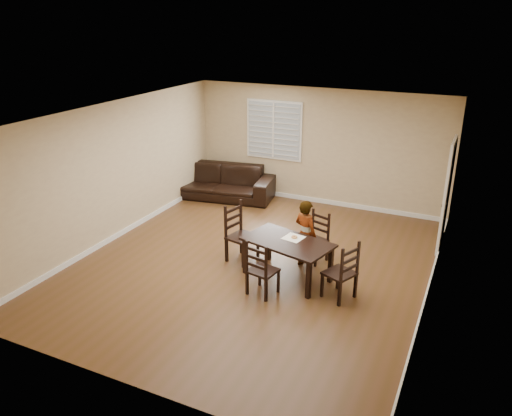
{
  "coord_description": "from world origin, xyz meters",
  "views": [
    {
      "loc": [
        3.43,
        -7.27,
        4.24
      ],
      "look_at": [
        -0.06,
        0.21,
        1.0
      ],
      "focal_mm": 35.0,
      "sensor_mm": 36.0,
      "label": 1
    }
  ],
  "objects_px": {
    "sofa": "(218,181)",
    "child": "(305,234)",
    "dining_table": "(288,246)",
    "chair_near": "(318,238)",
    "chair_right": "(345,275)",
    "chair_far": "(259,272)",
    "donut": "(294,237)",
    "chair_left": "(237,234)"
  },
  "relations": [
    {
      "from": "chair_far",
      "to": "chair_right",
      "type": "height_order",
      "value": "chair_right"
    },
    {
      "from": "dining_table",
      "to": "chair_near",
      "type": "bearing_deg",
      "value": 89.34
    },
    {
      "from": "chair_left",
      "to": "chair_near",
      "type": "bearing_deg",
      "value": -51.54
    },
    {
      "from": "chair_near",
      "to": "donut",
      "type": "bearing_deg",
      "value": -83.9
    },
    {
      "from": "dining_table",
      "to": "sofa",
      "type": "xyz_separation_m",
      "value": [
        -3.02,
        3.05,
        -0.2
      ]
    },
    {
      "from": "dining_table",
      "to": "chair_far",
      "type": "xyz_separation_m",
      "value": [
        -0.19,
        -0.76,
        -0.16
      ]
    },
    {
      "from": "chair_right",
      "to": "sofa",
      "type": "distance_m",
      "value": 5.29
    },
    {
      "from": "chair_far",
      "to": "sofa",
      "type": "xyz_separation_m",
      "value": [
        -2.84,
        3.81,
        -0.04
      ]
    },
    {
      "from": "dining_table",
      "to": "chair_right",
      "type": "bearing_deg",
      "value": -1.05
    },
    {
      "from": "sofa",
      "to": "child",
      "type": "bearing_deg",
      "value": -47.95
    },
    {
      "from": "dining_table",
      "to": "chair_near",
      "type": "relative_size",
      "value": 1.76
    },
    {
      "from": "chair_near",
      "to": "chair_far",
      "type": "xyz_separation_m",
      "value": [
        -0.42,
        -1.66,
        0.01
      ]
    },
    {
      "from": "chair_far",
      "to": "donut",
      "type": "distance_m",
      "value": 0.99
    },
    {
      "from": "chair_far",
      "to": "donut",
      "type": "height_order",
      "value": "chair_far"
    },
    {
      "from": "chair_far",
      "to": "chair_near",
      "type": "bearing_deg",
      "value": -93.01
    },
    {
      "from": "dining_table",
      "to": "chair_right",
      "type": "relative_size",
      "value": 1.64
    },
    {
      "from": "dining_table",
      "to": "chair_right",
      "type": "height_order",
      "value": "chair_right"
    },
    {
      "from": "chair_left",
      "to": "chair_far",
      "type": "bearing_deg",
      "value": -125.09
    },
    {
      "from": "sofa",
      "to": "donut",
      "type": "bearing_deg",
      "value": -52.36
    },
    {
      "from": "chair_near",
      "to": "dining_table",
      "type": "bearing_deg",
      "value": -85.12
    },
    {
      "from": "chair_far",
      "to": "child",
      "type": "distance_m",
      "value": 1.33
    },
    {
      "from": "chair_near",
      "to": "chair_right",
      "type": "distance_m",
      "value": 1.47
    },
    {
      "from": "chair_far",
      "to": "child",
      "type": "height_order",
      "value": "child"
    },
    {
      "from": "child",
      "to": "sofa",
      "type": "xyz_separation_m",
      "value": [
        -3.15,
        2.53,
        -0.24
      ]
    },
    {
      "from": "dining_table",
      "to": "donut",
      "type": "height_order",
      "value": "donut"
    },
    {
      "from": "dining_table",
      "to": "sofa",
      "type": "height_order",
      "value": "sofa"
    },
    {
      "from": "chair_right",
      "to": "dining_table",
      "type": "bearing_deg",
      "value": -81.11
    },
    {
      "from": "dining_table",
      "to": "child",
      "type": "relative_size",
      "value": 1.29
    },
    {
      "from": "chair_left",
      "to": "child",
      "type": "height_order",
      "value": "child"
    },
    {
      "from": "sofa",
      "to": "chair_near",
      "type": "bearing_deg",
      "value": -42.48
    },
    {
      "from": "chair_near",
      "to": "chair_far",
      "type": "height_order",
      "value": "chair_far"
    },
    {
      "from": "chair_far",
      "to": "donut",
      "type": "bearing_deg",
      "value": -93.61
    },
    {
      "from": "chair_right",
      "to": "child",
      "type": "distance_m",
      "value": 1.26
    },
    {
      "from": "dining_table",
      "to": "donut",
      "type": "distance_m",
      "value": 0.2
    },
    {
      "from": "dining_table",
      "to": "sofa",
      "type": "relative_size",
      "value": 0.6
    },
    {
      "from": "chair_near",
      "to": "chair_left",
      "type": "relative_size",
      "value": 0.85
    },
    {
      "from": "chair_far",
      "to": "donut",
      "type": "xyz_separation_m",
      "value": [
        0.24,
        0.92,
        0.28
      ]
    },
    {
      "from": "chair_right",
      "to": "sofa",
      "type": "height_order",
      "value": "chair_right"
    },
    {
      "from": "chair_near",
      "to": "sofa",
      "type": "height_order",
      "value": "chair_near"
    },
    {
      "from": "chair_near",
      "to": "donut",
      "type": "xyz_separation_m",
      "value": [
        -0.18,
        -0.75,
        0.29
      ]
    },
    {
      "from": "child",
      "to": "chair_left",
      "type": "bearing_deg",
      "value": 32.86
    },
    {
      "from": "donut",
      "to": "dining_table",
      "type": "bearing_deg",
      "value": -110.49
    }
  ]
}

